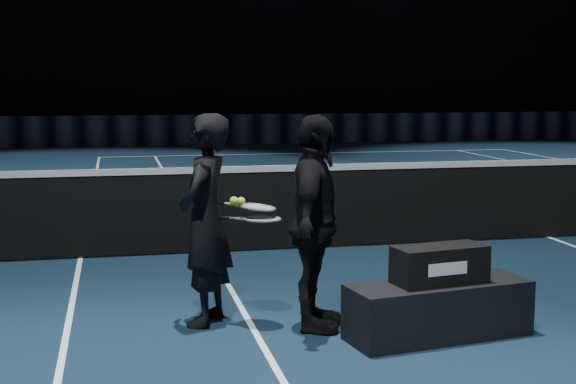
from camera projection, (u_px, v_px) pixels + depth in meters
name	position (u px, v px, depth m)	size (l,w,h in m)	color
floor	(549.00, 237.00, 9.68)	(36.00, 36.00, 0.00)	black
court_lines	(549.00, 237.00, 9.68)	(10.98, 23.78, 0.01)	white
net_mesh	(550.00, 201.00, 9.62)	(12.80, 0.02, 0.86)	black
net_tape	(552.00, 162.00, 9.56)	(12.80, 0.03, 0.07)	white
sponsor_backdrop	(284.00, 129.00, 24.63)	(22.00, 0.15, 0.90)	black
player_bench	(438.00, 310.00, 5.87)	(1.37, 0.46, 0.41)	black
racket_bag	(440.00, 264.00, 5.82)	(0.68, 0.29, 0.27)	black
bag_signature	(448.00, 269.00, 5.68)	(0.32, 0.00, 0.09)	white
player_a	(205.00, 220.00, 6.14)	(0.59, 0.39, 1.63)	black
player_b	(315.00, 224.00, 5.98)	(0.95, 0.40, 1.63)	black
racket_lower	(262.00, 219.00, 6.05)	(0.68, 0.22, 0.03)	black
racket_upper	(257.00, 207.00, 6.09)	(0.68, 0.22, 0.03)	black
tennis_balls	(237.00, 199.00, 6.07)	(0.12, 0.10, 0.12)	yellow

